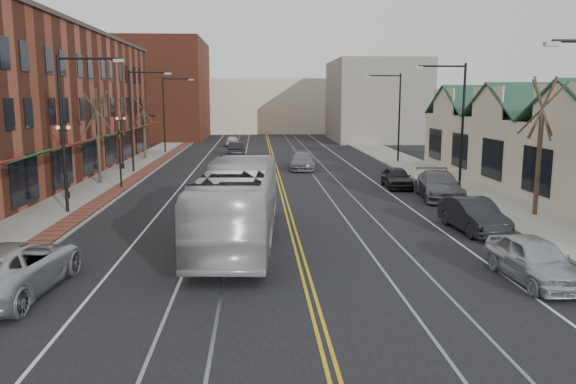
{
  "coord_description": "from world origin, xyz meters",
  "views": [
    {
      "loc": [
        -1.65,
        -13.24,
        6.06
      ],
      "look_at": [
        -0.3,
        10.62,
        2.0
      ],
      "focal_mm": 35.0,
      "sensor_mm": 36.0,
      "label": 1
    }
  ],
  "objects": [
    {
      "name": "ground",
      "position": [
        0.0,
        0.0,
        0.0
      ],
      "size": [
        160.0,
        160.0,
        0.0
      ],
      "primitive_type": "plane",
      "color": "black",
      "rests_on": "ground"
    },
    {
      "name": "sidewalk_left",
      "position": [
        -12.0,
        20.0,
        0.07
      ],
      "size": [
        4.0,
        120.0,
        0.15
      ],
      "primitive_type": "cube",
      "color": "gray",
      "rests_on": "ground"
    },
    {
      "name": "sidewalk_right",
      "position": [
        12.0,
        20.0,
        0.07
      ],
      "size": [
        4.0,
        120.0,
        0.15
      ],
      "primitive_type": "cube",
      "color": "gray",
      "rests_on": "ground"
    },
    {
      "name": "building_left",
      "position": [
        -19.0,
        27.0,
        5.5
      ],
      "size": [
        10.0,
        50.0,
        11.0
      ],
      "primitive_type": "cube",
      "color": "brown",
      "rests_on": "ground"
    },
    {
      "name": "building_right",
      "position": [
        18.0,
        20.0,
        2.3
      ],
      "size": [
        8.0,
        36.0,
        4.6
      ],
      "primitive_type": "cube",
      "color": "beige",
      "rests_on": "ground"
    },
    {
      "name": "backdrop_left",
      "position": [
        -16.0,
        70.0,
        7.0
      ],
      "size": [
        14.0,
        18.0,
        14.0
      ],
      "primitive_type": "cube",
      "color": "brown",
      "rests_on": "ground"
    },
    {
      "name": "backdrop_mid",
      "position": [
        0.0,
        85.0,
        4.5
      ],
      "size": [
        22.0,
        14.0,
        9.0
      ],
      "primitive_type": "cube",
      "color": "beige",
      "rests_on": "ground"
    },
    {
      "name": "backdrop_right",
      "position": [
        15.0,
        65.0,
        5.5
      ],
      "size": [
        12.0,
        16.0,
        11.0
      ],
      "primitive_type": "cube",
      "color": "slate",
      "rests_on": "ground"
    },
    {
      "name": "streetlight_l_1",
      "position": [
        -11.05,
        16.0,
        5.03
      ],
      "size": [
        3.33,
        0.25,
        8.0
      ],
      "color": "black",
      "rests_on": "sidewalk_left"
    },
    {
      "name": "streetlight_l_2",
      "position": [
        -11.05,
        32.0,
        5.03
      ],
      "size": [
        3.33,
        0.25,
        8.0
      ],
      "color": "black",
      "rests_on": "sidewalk_left"
    },
    {
      "name": "streetlight_l_3",
      "position": [
        -11.05,
        48.0,
        5.03
      ],
      "size": [
        3.33,
        0.25,
        8.0
      ],
      "color": "black",
      "rests_on": "sidewalk_left"
    },
    {
      "name": "streetlight_r_1",
      "position": [
        11.05,
        22.0,
        5.03
      ],
      "size": [
        3.33,
        0.25,
        8.0
      ],
      "color": "black",
      "rests_on": "sidewalk_right"
    },
    {
      "name": "streetlight_r_2",
      "position": [
        11.05,
        38.0,
        5.03
      ],
      "size": [
        3.33,
        0.25,
        8.0
      ],
      "color": "black",
      "rests_on": "sidewalk_right"
    },
    {
      "name": "lamppost_l_2",
      "position": [
        -12.8,
        20.0,
        2.2
      ],
      "size": [
        0.84,
        0.28,
        4.27
      ],
      "color": "black",
      "rests_on": "sidewalk_left"
    },
    {
      "name": "lamppost_l_3",
      "position": [
        -12.8,
        34.0,
        2.2
      ],
      "size": [
        0.84,
        0.28,
        4.27
      ],
      "color": "black",
      "rests_on": "sidewalk_left"
    },
    {
      "name": "tree_left_near",
      "position": [
        -12.5,
        26.0,
        3.51
      ],
      "size": [
        1.78,
        1.37,
        6.48
      ],
      "color": "#382B21",
      "rests_on": "sidewalk_left"
    },
    {
      "name": "tree_left_far",
      "position": [
        -12.5,
        42.0,
        3.28
      ],
      "size": [
        1.66,
        1.28,
        6.02
      ],
      "color": "#382B21",
      "rests_on": "sidewalk_left"
    },
    {
      "name": "tree_right_mid",
      "position": [
        12.5,
        14.0,
        3.75
      ],
      "size": [
        1.9,
        1.46,
        6.93
      ],
      "color": "#382B21",
      "rests_on": "sidewalk_right"
    },
    {
      "name": "manhole_far",
      "position": [
        -11.2,
        8.0,
        0.16
      ],
      "size": [
        0.6,
        0.6,
        0.02
      ],
      "primitive_type": "cylinder",
      "color": "#592D19",
      "rests_on": "sidewalk_left"
    },
    {
      "name": "traffic_signal",
      "position": [
        -10.6,
        24.0,
        2.35
      ],
      "size": [
        0.18,
        0.15,
        3.8
      ],
      "color": "black",
      "rests_on": "sidewalk_left"
    },
    {
      "name": "transit_bus",
      "position": [
        -2.42,
        9.81,
        1.68
      ],
      "size": [
        3.56,
        12.19,
        3.35
      ],
      "primitive_type": "imported",
      "rotation": [
        0.0,
        0.0,
        3.08
      ],
      "color": "silver",
      "rests_on": "ground"
    },
    {
      "name": "parked_suv",
      "position": [
        -9.3,
        4.03,
        0.82
      ],
      "size": [
        3.15,
        6.09,
        1.64
      ],
      "primitive_type": "imported",
      "rotation": [
        0.0,
        0.0,
        3.07
      ],
      "color": "#ACAEB4",
      "rests_on": "ground"
    },
    {
      "name": "parked_car_a",
      "position": [
        7.5,
        4.17,
        0.75
      ],
      "size": [
        1.98,
        4.5,
        1.51
      ],
      "primitive_type": "imported",
      "rotation": [
        0.0,
        0.0,
        0.04
      ],
      "color": "#ACAFB3",
      "rests_on": "ground"
    },
    {
      "name": "parked_car_b",
      "position": [
        8.16,
        11.08,
        0.76
      ],
      "size": [
        1.91,
        4.69,
        1.51
      ],
      "primitive_type": "imported",
      "rotation": [
        0.0,
        0.0,
        0.07
      ],
      "color": "black",
      "rests_on": "ground"
    },
    {
      "name": "parked_car_c",
      "position": [
        9.3,
        19.43,
        0.81
      ],
      "size": [
        2.97,
        5.86,
        1.63
      ],
      "primitive_type": "imported",
      "rotation": [
        0.0,
        0.0,
        -0.12
      ],
      "color": "slate",
      "rests_on": "ground"
    },
    {
      "name": "parked_car_d",
      "position": [
        7.77,
        23.62,
        0.7
      ],
      "size": [
        1.82,
        4.19,
        1.41
      ],
      "primitive_type": "imported",
      "rotation": [
        0.0,
        0.0,
        -0.04
      ],
      "color": "black",
      "rests_on": "ground"
    },
    {
      "name": "distant_car_left",
      "position": [
        -3.7,
        45.53,
        0.69
      ],
      "size": [
        1.61,
        4.25,
        1.38
      ],
      "primitive_type": "imported",
      "rotation": [
        0.0,
        0.0,
        3.11
      ],
      "color": "black",
      "rests_on": "ground"
    },
    {
      "name": "distant_car_right",
      "position": [
        2.18,
        33.54,
        0.72
      ],
      "size": [
        2.34,
        5.11,
        1.45
      ],
      "primitive_type": "imported",
      "rotation": [
        0.0,
        0.0,
        -0.06
      ],
      "color": "slate",
      "rests_on": "ground"
    },
    {
      "name": "distant_car_far",
      "position": [
        -4.58,
        56.41,
        0.66
      ],
      "size": [
        1.66,
        3.94,
        1.33
      ],
      "primitive_type": "imported",
      "rotation": [
        0.0,
        0.0,
        3.12
      ],
      "color": "silver",
      "rests_on": "ground"
    }
  ]
}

